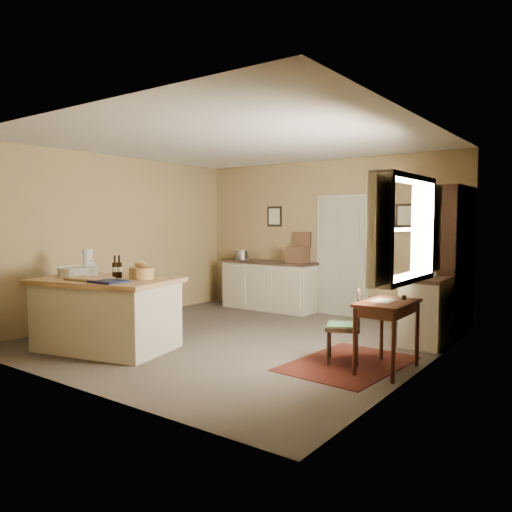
% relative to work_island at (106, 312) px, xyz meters
% --- Properties ---
extents(ground, '(5.00, 5.00, 0.00)m').
position_rel_work_island_xyz_m(ground, '(1.05, 1.36, -0.48)').
color(ground, '#63564C').
rests_on(ground, ground).
extents(wall_back, '(5.00, 0.10, 2.70)m').
position_rel_work_island_xyz_m(wall_back, '(1.05, 3.86, 0.87)').
color(wall_back, olive).
rests_on(wall_back, ground).
extents(wall_front, '(5.00, 0.10, 2.70)m').
position_rel_work_island_xyz_m(wall_front, '(1.05, -1.14, 0.87)').
color(wall_front, olive).
rests_on(wall_front, ground).
extents(wall_left, '(0.10, 5.00, 2.70)m').
position_rel_work_island_xyz_m(wall_left, '(-1.45, 1.36, 0.87)').
color(wall_left, olive).
rests_on(wall_left, ground).
extents(wall_right, '(0.10, 5.00, 2.70)m').
position_rel_work_island_xyz_m(wall_right, '(3.55, 1.36, 0.87)').
color(wall_right, olive).
rests_on(wall_right, ground).
extents(ceiling, '(5.00, 5.00, 0.00)m').
position_rel_work_island_xyz_m(ceiling, '(1.05, 1.36, 2.22)').
color(ceiling, silver).
rests_on(ceiling, wall_back).
extents(door, '(0.97, 0.06, 2.11)m').
position_rel_work_island_xyz_m(door, '(1.40, 3.83, 0.57)').
color(door, '#A2A38C').
rests_on(door, ground).
extents(framed_prints, '(2.82, 0.02, 0.38)m').
position_rel_work_island_xyz_m(framed_prints, '(1.25, 3.84, 1.24)').
color(framed_prints, black).
rests_on(framed_prints, ground).
extents(window, '(0.25, 1.99, 1.12)m').
position_rel_work_island_xyz_m(window, '(3.47, 1.16, 1.07)').
color(window, beige).
rests_on(window, ground).
extents(work_island, '(1.94, 1.49, 1.20)m').
position_rel_work_island_xyz_m(work_island, '(0.00, 0.00, 0.00)').
color(work_island, beige).
rests_on(work_island, ground).
extents(sideboard, '(1.83, 0.52, 1.18)m').
position_rel_work_island_xyz_m(sideboard, '(0.06, 3.56, -0.00)').
color(sideboard, beige).
rests_on(sideboard, ground).
extents(rug, '(1.20, 1.67, 0.01)m').
position_rel_work_island_xyz_m(rug, '(2.80, 1.20, -0.48)').
color(rug, '#43120D').
rests_on(rug, ground).
extents(writing_desk, '(0.50, 0.82, 0.82)m').
position_rel_work_island_xyz_m(writing_desk, '(3.25, 1.20, 0.18)').
color(writing_desk, '#3D1910').
rests_on(writing_desk, ground).
extents(desk_chair, '(0.51, 0.51, 0.83)m').
position_rel_work_island_xyz_m(desk_chair, '(2.72, 1.20, -0.07)').
color(desk_chair, black).
rests_on(desk_chair, ground).
extents(right_cabinet, '(0.53, 0.96, 0.99)m').
position_rel_work_island_xyz_m(right_cabinet, '(3.25, 2.67, -0.02)').
color(right_cabinet, beige).
rests_on(right_cabinet, ground).
extents(shelving_unit, '(0.36, 0.95, 2.12)m').
position_rel_work_island_xyz_m(shelving_unit, '(3.40, 3.36, 0.58)').
color(shelving_unit, black).
rests_on(shelving_unit, ground).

